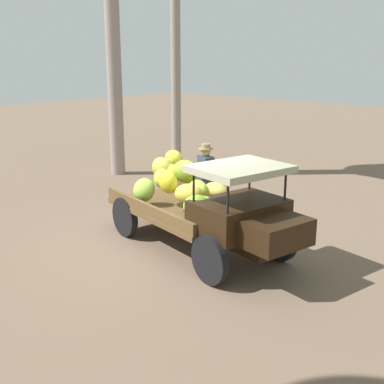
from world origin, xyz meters
The scene contains 4 objects.
ground_plane centered at (0.00, 0.00, 0.00)m, with size 60.00×60.00×0.00m, color brown.
truck centered at (0.86, -0.05, 0.93)m, with size 4.63×2.45×1.85m.
farmer centered at (-0.69, 1.64, 0.97)m, with size 0.55×0.51×1.70m.
wooden_crate centered at (-1.53, 1.37, 0.19)m, with size 0.51×0.38×0.39m, color olive.
Camera 1 is at (6.59, -6.64, 3.61)m, focal length 45.99 mm.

